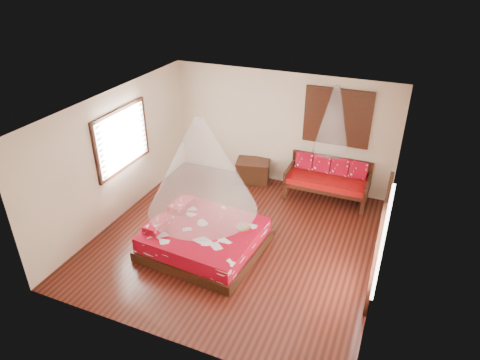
% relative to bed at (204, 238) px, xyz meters
% --- Properties ---
extents(room, '(5.54, 5.54, 2.84)m').
position_rel_bed_xyz_m(room, '(0.49, 0.53, 1.15)').
color(room, black).
rests_on(room, ground).
extents(bed, '(2.27, 2.09, 0.64)m').
position_rel_bed_xyz_m(bed, '(0.00, 0.00, 0.00)').
color(bed, black).
rests_on(bed, floor).
extents(daybed, '(1.91, 0.85, 0.97)m').
position_rel_bed_xyz_m(daybed, '(1.79, 2.91, 0.27)').
color(daybed, black).
rests_on(daybed, floor).
extents(storage_chest, '(0.94, 0.76, 0.57)m').
position_rel_bed_xyz_m(storage_chest, '(-0.11, 2.98, 0.03)').
color(storage_chest, black).
rests_on(storage_chest, floor).
extents(shutter_panel, '(1.52, 0.06, 1.32)m').
position_rel_bed_xyz_m(shutter_panel, '(1.79, 3.24, 1.65)').
color(shutter_panel, black).
rests_on(shutter_panel, wall_back).
extents(window_left, '(0.10, 1.74, 1.34)m').
position_rel_bed_xyz_m(window_left, '(-2.22, 0.73, 1.45)').
color(window_left, black).
rests_on(window_left, wall_left).
extents(glazed_door, '(0.08, 1.02, 2.16)m').
position_rel_bed_xyz_m(glazed_door, '(3.20, -0.07, 0.82)').
color(glazed_door, black).
rests_on(glazed_door, floor).
extents(wine_tray, '(0.27, 0.27, 0.22)m').
position_rel_bed_xyz_m(wine_tray, '(0.71, 0.31, 0.31)').
color(wine_tray, brown).
rests_on(wine_tray, bed).
extents(mosquito_net_main, '(2.04, 2.04, 1.80)m').
position_rel_bed_xyz_m(mosquito_net_main, '(0.02, -0.00, 1.60)').
color(mosquito_net_main, white).
rests_on(mosquito_net_main, ceiling).
extents(mosquito_net_daybed, '(0.79, 0.79, 1.50)m').
position_rel_bed_xyz_m(mosquito_net_daybed, '(1.79, 2.78, 1.75)').
color(mosquito_net_daybed, white).
rests_on(mosquito_net_daybed, ceiling).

